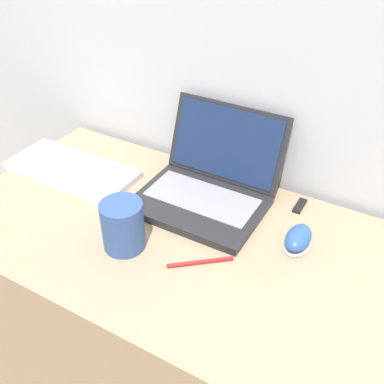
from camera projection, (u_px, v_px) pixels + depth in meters
desk at (178, 332)px, 1.26m from camera, size 1.10×0.59×0.74m
laptop at (210, 183)px, 1.13m from camera, size 0.31×0.30×0.21m
drink_cup at (123, 225)px, 0.98m from camera, size 0.09×0.09×0.12m
computer_mouse at (298, 238)px, 1.01m from camera, size 0.06×0.10×0.04m
external_keyboard at (72, 170)px, 1.25m from camera, size 0.37×0.16×0.02m
usb_stick at (300, 206)px, 1.13m from camera, size 0.02×0.06×0.01m
pen at (200, 262)px, 0.96m from camera, size 0.12×0.10×0.01m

